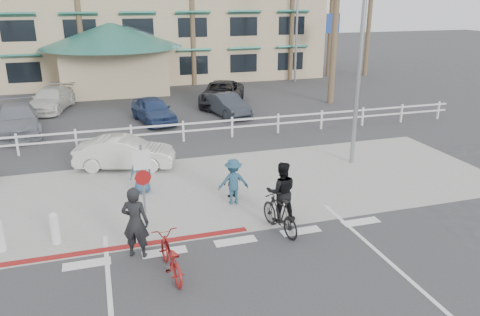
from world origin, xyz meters
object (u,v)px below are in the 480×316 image
object	(u,v)px
bike_red	(170,256)
car_white_sedan	(125,153)
sign_post	(143,183)
bike_black	(280,214)

from	to	relation	value
bike_red	car_white_sedan	bearing A→B (deg)	-92.15
sign_post	bike_black	world-z (taller)	sign_post
bike_red	bike_black	xyz separation A→B (m)	(3.40, 1.27, 0.06)
sign_post	car_white_sedan	size ratio (longest dim) A/B	0.75
car_white_sedan	bike_red	bearing A→B (deg)	-161.08
sign_post	bike_red	world-z (taller)	sign_post
sign_post	bike_black	xyz separation A→B (m)	(3.71, -1.40, -0.90)
bike_black	car_white_sedan	distance (m)	7.86
bike_red	bike_black	size ratio (longest dim) A/B	1.02
sign_post	car_white_sedan	bearing A→B (deg)	91.99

